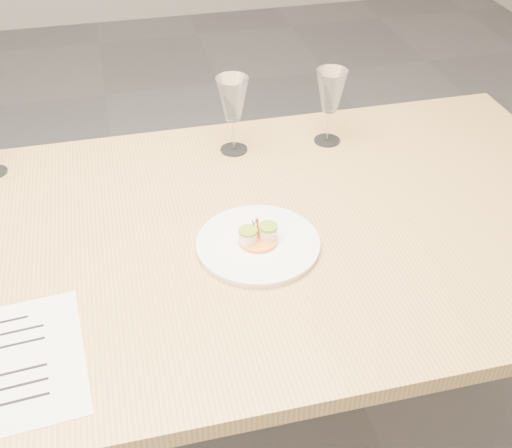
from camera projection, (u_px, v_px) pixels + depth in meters
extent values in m
plane|color=slate|center=(148.00, 444.00, 1.88)|extent=(7.00, 7.00, 0.00)
cube|color=tan|center=(114.00, 256.00, 1.44)|extent=(2.40, 1.00, 0.04)
cylinder|color=tan|center=(449.00, 215.00, 2.18)|extent=(0.07, 0.07, 0.71)
cylinder|color=white|center=(258.00, 245.00, 1.42)|extent=(0.27, 0.27, 0.01)
cylinder|color=white|center=(258.00, 243.00, 1.42)|extent=(0.28, 0.28, 0.01)
cylinder|color=orange|center=(258.00, 240.00, 1.42)|extent=(0.09, 0.09, 0.01)
cylinder|color=#FFF3D0|center=(248.00, 236.00, 1.40)|extent=(0.04, 0.04, 0.03)
cylinder|color=#FFF3D0|center=(268.00, 232.00, 1.41)|extent=(0.04, 0.04, 0.03)
cylinder|color=#89A22D|center=(248.00, 231.00, 1.39)|extent=(0.04, 0.04, 0.01)
cylinder|color=#89A22D|center=(268.00, 227.00, 1.40)|extent=(0.04, 0.04, 0.01)
cylinder|color=#CFC06E|center=(287.00, 251.00, 1.40)|extent=(0.04, 0.04, 0.00)
cube|color=white|center=(15.00, 363.00, 1.17)|extent=(0.27, 0.33, 0.00)
cube|color=black|center=(1.00, 322.00, 1.24)|extent=(0.10, 0.01, 0.00)
cube|color=black|center=(1.00, 335.00, 1.22)|extent=(0.16, 0.02, 0.00)
cube|color=black|center=(2.00, 347.00, 1.19)|extent=(0.16, 0.02, 0.00)
cube|color=black|center=(2.00, 375.00, 1.14)|extent=(0.16, 0.02, 0.00)
cube|color=black|center=(2.00, 389.00, 1.12)|extent=(0.16, 0.02, 0.00)
cube|color=black|center=(3.00, 405.00, 1.09)|extent=(0.16, 0.02, 0.00)
cylinder|color=white|center=(234.00, 149.00, 1.75)|extent=(0.07, 0.07, 0.00)
cylinder|color=white|center=(234.00, 134.00, 1.72)|extent=(0.01, 0.01, 0.09)
cone|color=white|center=(233.00, 99.00, 1.66)|extent=(0.09, 0.09, 0.12)
cylinder|color=white|center=(327.00, 140.00, 1.79)|extent=(0.07, 0.07, 0.00)
cylinder|color=white|center=(328.00, 126.00, 1.76)|extent=(0.01, 0.01, 0.09)
cone|color=white|center=(331.00, 91.00, 1.70)|extent=(0.08, 0.08, 0.12)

